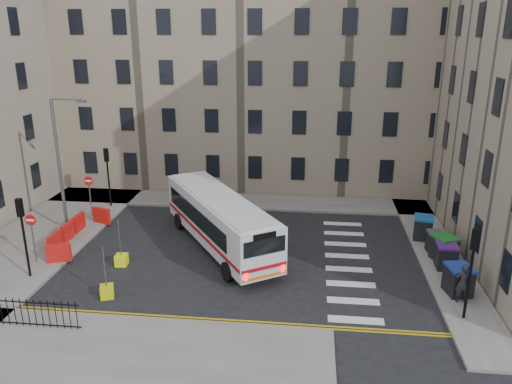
% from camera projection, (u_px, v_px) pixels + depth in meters
% --- Properties ---
extents(ground, '(120.00, 120.00, 0.00)m').
position_uv_depth(ground, '(274.00, 256.00, 27.61)').
color(ground, black).
rests_on(ground, ground).
extents(pavement_north, '(36.00, 3.20, 0.15)m').
position_uv_depth(pavement_north, '(201.00, 200.00, 36.34)').
color(pavement_north, slate).
rests_on(pavement_north, ground).
extents(pavement_east, '(2.40, 26.00, 0.15)m').
position_uv_depth(pavement_east, '(426.00, 233.00, 30.40)').
color(pavement_east, slate).
rests_on(pavement_east, ground).
extents(pavement_west, '(6.00, 22.00, 0.15)m').
position_uv_depth(pavement_west, '(44.00, 236.00, 30.02)').
color(pavement_west, slate).
rests_on(pavement_west, ground).
extents(pavement_sw, '(20.00, 6.00, 0.15)m').
position_uv_depth(pavement_sw, '(70.00, 359.00, 18.89)').
color(pavement_sw, slate).
rests_on(pavement_sw, ground).
extents(terrace_north, '(38.30, 10.80, 17.20)m').
position_uv_depth(terrace_north, '(204.00, 72.00, 40.28)').
color(terrace_north, gray).
rests_on(terrace_north, ground).
extents(traffic_light_east, '(0.28, 0.22, 4.10)m').
position_uv_depth(traffic_light_east, '(472.00, 260.00, 20.60)').
color(traffic_light_east, black).
rests_on(traffic_light_east, pavement_east).
extents(traffic_light_nw, '(0.28, 0.22, 4.10)m').
position_uv_depth(traffic_light_nw, '(107.00, 168.00, 34.12)').
color(traffic_light_nw, black).
rests_on(traffic_light_nw, pavement_west).
extents(traffic_light_sw, '(0.28, 0.22, 4.10)m').
position_uv_depth(traffic_light_sw, '(22.00, 226.00, 24.21)').
color(traffic_light_sw, black).
rests_on(traffic_light_sw, pavement_west).
extents(streetlamp, '(0.50, 0.22, 8.14)m').
position_uv_depth(streetlamp, '(59.00, 164.00, 29.52)').
color(streetlamp, '#595B5E').
rests_on(streetlamp, pavement_west).
extents(no_entry_north, '(0.60, 0.08, 3.00)m').
position_uv_depth(no_entry_north, '(89.00, 188.00, 32.54)').
color(no_entry_north, '#595B5E').
rests_on(no_entry_north, pavement_west).
extents(no_entry_south, '(0.60, 0.08, 3.00)m').
position_uv_depth(no_entry_south, '(32.00, 228.00, 25.93)').
color(no_entry_south, '#595B5E').
rests_on(no_entry_south, pavement_west).
extents(roadworks_barriers, '(1.66, 6.26, 1.00)m').
position_uv_depth(roadworks_barriers, '(73.00, 232.00, 29.14)').
color(roadworks_barriers, red).
rests_on(roadworks_barriers, pavement_west).
extents(bus, '(8.08, 10.55, 2.99)m').
position_uv_depth(bus, '(220.00, 219.00, 28.19)').
color(bus, silver).
rests_on(bus, ground).
extents(wheelie_bin_a, '(1.31, 1.44, 1.38)m').
position_uv_depth(wheelie_bin_a, '(458.00, 280.00, 23.23)').
color(wheelie_bin_a, black).
rests_on(wheelie_bin_a, pavement_east).
extents(wheelie_bin_b, '(1.08, 1.23, 1.31)m').
position_uv_depth(wheelie_bin_b, '(446.00, 256.00, 25.73)').
color(wheelie_bin_b, black).
rests_on(wheelie_bin_b, pavement_east).
extents(wheelie_bin_c, '(1.48, 1.56, 1.36)m').
position_uv_depth(wheelie_bin_c, '(444.00, 248.00, 26.57)').
color(wheelie_bin_c, black).
rests_on(wheelie_bin_c, pavement_east).
extents(wheelie_bin_d, '(1.01, 1.14, 1.20)m').
position_uv_depth(wheelie_bin_d, '(436.00, 242.00, 27.49)').
color(wheelie_bin_d, black).
rests_on(wheelie_bin_d, pavement_east).
extents(wheelie_bin_e, '(1.31, 1.43, 1.37)m').
position_uv_depth(wheelie_bin_e, '(423.00, 227.00, 29.31)').
color(wheelie_bin_e, black).
rests_on(wheelie_bin_e, pavement_east).
extents(pedestrian, '(0.73, 0.53, 1.86)m').
position_uv_depth(pedestrian, '(463.00, 283.00, 22.41)').
color(pedestrian, black).
rests_on(pedestrian, pavement_east).
extents(bollard_yellow, '(0.64, 0.64, 0.60)m').
position_uv_depth(bollard_yellow, '(122.00, 260.00, 26.42)').
color(bollard_yellow, '#F5F70D').
rests_on(bollard_yellow, ground).
extents(bollard_chevron, '(0.77, 0.77, 0.60)m').
position_uv_depth(bollard_chevron, '(107.00, 292.00, 23.26)').
color(bollard_chevron, '#C6CA0B').
rests_on(bollard_chevron, ground).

